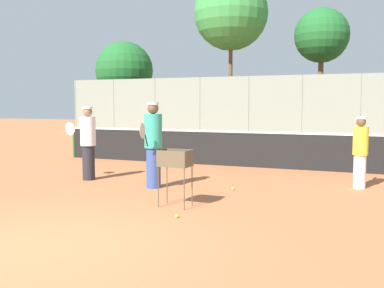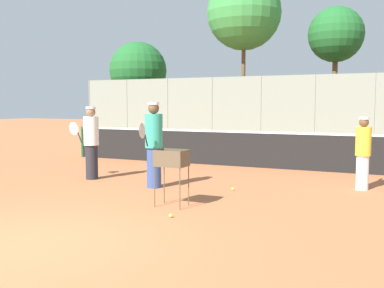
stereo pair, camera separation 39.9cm
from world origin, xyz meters
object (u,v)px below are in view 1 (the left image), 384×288
Objects in this scene: player_yellow_shirt at (153,144)px; ball_cart at (175,163)px; tennis_net at (229,148)px; player_white_outfit at (88,142)px; player_red_cap at (360,151)px.

player_yellow_shirt is 1.83× the size of ball_cart.
tennis_net is 6.35× the size of player_white_outfit.
player_yellow_shirt is 1.91m from ball_cart.
player_red_cap is at bearing -166.13° from player_white_outfit.
player_white_outfit is 6.37m from player_red_cap.
player_red_cap is (3.79, -2.33, 0.27)m from tennis_net.
tennis_net is at bearing 97.72° from ball_cart.
player_red_cap is 4.58m from player_yellow_shirt.
tennis_net is at bearing 57.17° from player_red_cap.
player_white_outfit is 3.67m from ball_cart.
player_white_outfit is 0.95× the size of player_yellow_shirt.
ball_cart is at bearing 151.80° from player_white_outfit.
player_yellow_shirt is (1.98, -0.34, 0.05)m from player_white_outfit.
ball_cart is at bearing 35.01° from player_yellow_shirt.
player_white_outfit reaches higher than ball_cart.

